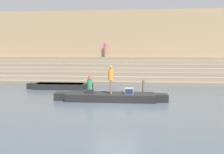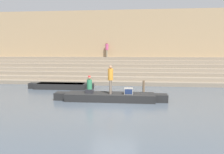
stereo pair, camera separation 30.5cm
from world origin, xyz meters
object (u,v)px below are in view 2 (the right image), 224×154
Objects in this scene: rowboat_main at (110,97)px; person_standing at (110,77)px; tv_set at (129,91)px; person_on_steps at (107,49)px; mooring_post at (144,87)px; moored_boat_shore at (61,86)px; person_rowing at (89,86)px.

rowboat_main is 1.26m from person_standing.
person_standing reaches higher than rowboat_main.
tv_set is (1.13, -0.03, -0.84)m from person_standing.
person_standing is at bearing 61.60° from person_on_steps.
mooring_post is at bearing 68.46° from tv_set.
person_standing is 1.74× the size of mooring_post.
moored_boat_shore is at bearing 29.50° from person_on_steps.
person_rowing reaches higher than rowboat_main.
rowboat_main is 4.41× the size of person_on_steps.
moored_boat_shore is (-5.72, 4.10, -0.41)m from tv_set.
moored_boat_shore is (-4.55, 3.93, -0.00)m from rowboat_main.
mooring_post reaches higher than tv_set.
person_standing reaches higher than tv_set.
moored_boat_shore is (-3.23, 3.97, -0.68)m from person_rowing.
rowboat_main is 1.31× the size of moored_boat_shore.
tv_set is at bearing -9.89° from rowboat_main.
person_rowing is (-1.32, -0.04, 0.68)m from rowboat_main.
person_on_steps is (-1.58, 10.89, 1.91)m from person_standing.
rowboat_main is 13.40× the size of tv_set.
moored_boat_shore is at bearing 137.63° from rowboat_main.
mooring_post is 0.63× the size of person_on_steps.
mooring_post is (2.20, 2.19, 0.27)m from rowboat_main.
tv_set is 0.33× the size of person_on_steps.
moored_boat_shore is at bearing 137.93° from person_standing.
person_rowing is 0.69× the size of person_on_steps.
person_on_steps is at bearing 97.76° from person_standing.
person_rowing is at bearing -55.49° from moored_boat_shore.
person_on_steps reaches higher than rowboat_main.
person_standing is at bearing -179.38° from tv_set.
rowboat_main is 1.26m from tv_set.
mooring_post is (6.75, -1.74, 0.27)m from moored_boat_shore.
moored_boat_shore is (-4.59, 4.07, -1.26)m from person_standing.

